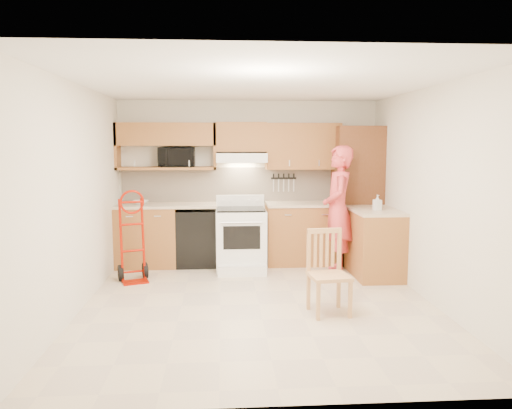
{
  "coord_description": "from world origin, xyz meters",
  "views": [
    {
      "loc": [
        -0.41,
        -5.55,
        1.85
      ],
      "look_at": [
        0.0,
        0.5,
        1.1
      ],
      "focal_mm": 34.95,
      "sensor_mm": 36.0,
      "label": 1
    }
  ],
  "objects": [
    {
      "name": "floor",
      "position": [
        0.0,
        0.0,
        -0.01
      ],
      "size": [
        4.0,
        4.5,
        0.02
      ],
      "primitive_type": "cube",
      "color": "beige",
      "rests_on": "ground"
    },
    {
      "name": "ceiling",
      "position": [
        0.0,
        0.0,
        2.51
      ],
      "size": [
        4.0,
        4.5,
        0.02
      ],
      "primitive_type": "cube",
      "color": "white",
      "rests_on": "ground"
    },
    {
      "name": "wall_back",
      "position": [
        0.0,
        2.26,
        1.25
      ],
      "size": [
        4.0,
        0.02,
        2.5
      ],
      "primitive_type": "cube",
      "color": "silver",
      "rests_on": "ground"
    },
    {
      "name": "wall_front",
      "position": [
        0.0,
        -2.26,
        1.25
      ],
      "size": [
        4.0,
        0.02,
        2.5
      ],
      "primitive_type": "cube",
      "color": "silver",
      "rests_on": "ground"
    },
    {
      "name": "wall_left",
      "position": [
        -2.01,
        0.0,
        1.25
      ],
      "size": [
        0.02,
        4.5,
        2.5
      ],
      "primitive_type": "cube",
      "color": "silver",
      "rests_on": "ground"
    },
    {
      "name": "wall_right",
      "position": [
        2.01,
        0.0,
        1.25
      ],
      "size": [
        0.02,
        4.5,
        2.5
      ],
      "primitive_type": "cube",
      "color": "silver",
      "rests_on": "ground"
    },
    {
      "name": "backsplash",
      "position": [
        0.0,
        2.23,
        1.2
      ],
      "size": [
        3.92,
        0.03,
        0.55
      ],
      "primitive_type": "cube",
      "color": "beige",
      "rests_on": "wall_back"
    },
    {
      "name": "lower_cab_left",
      "position": [
        -1.55,
        1.95,
        0.45
      ],
      "size": [
        0.9,
        0.6,
        0.9
      ],
      "primitive_type": "cube",
      "color": "brown",
      "rests_on": "ground"
    },
    {
      "name": "dishwasher",
      "position": [
        -0.8,
        1.95,
        0.42
      ],
      "size": [
        0.6,
        0.6,
        0.85
      ],
      "primitive_type": "cube",
      "color": "black",
      "rests_on": "ground"
    },
    {
      "name": "lower_cab_right",
      "position": [
        0.83,
        1.95,
        0.45
      ],
      "size": [
        1.14,
        0.6,
        0.9
      ],
      "primitive_type": "cube",
      "color": "brown",
      "rests_on": "ground"
    },
    {
      "name": "countertop_left",
      "position": [
        -1.25,
        1.95,
        0.92
      ],
      "size": [
        1.5,
        0.63,
        0.04
      ],
      "primitive_type": "cube",
      "color": "beige",
      "rests_on": "lower_cab_left"
    },
    {
      "name": "countertop_right",
      "position": [
        0.83,
        1.95,
        0.92
      ],
      "size": [
        1.14,
        0.63,
        0.04
      ],
      "primitive_type": "cube",
      "color": "beige",
      "rests_on": "lower_cab_right"
    },
    {
      "name": "cab_return_right",
      "position": [
        1.7,
        1.15,
        0.45
      ],
      "size": [
        0.6,
        1.0,
        0.9
      ],
      "primitive_type": "cube",
      "color": "brown",
      "rests_on": "ground"
    },
    {
      "name": "countertop_return",
      "position": [
        1.7,
        1.15,
        0.92
      ],
      "size": [
        0.63,
        1.0,
        0.04
      ],
      "primitive_type": "cube",
      "color": "beige",
      "rests_on": "cab_return_right"
    },
    {
      "name": "pantry_tall",
      "position": [
        1.65,
        1.95,
        1.05
      ],
      "size": [
        0.7,
        0.6,
        2.1
      ],
      "primitive_type": "cube",
      "color": "#582D12",
      "rests_on": "ground"
    },
    {
      "name": "upper_cab_left",
      "position": [
        -1.25,
        2.08,
        1.98
      ],
      "size": [
        1.5,
        0.33,
        0.34
      ],
      "primitive_type": "cube",
      "color": "brown",
      "rests_on": "wall_back"
    },
    {
      "name": "upper_shelf_mw",
      "position": [
        -1.25,
        2.08,
        1.47
      ],
      "size": [
        1.5,
        0.33,
        0.04
      ],
      "primitive_type": "cube",
      "color": "brown",
      "rests_on": "wall_back"
    },
    {
      "name": "upper_cab_center",
      "position": [
        -0.12,
        2.08,
        1.94
      ],
      "size": [
        0.76,
        0.33,
        0.44
      ],
      "primitive_type": "cube",
      "color": "brown",
      "rests_on": "wall_back"
    },
    {
      "name": "upper_cab_right",
      "position": [
        0.83,
        2.08,
        1.8
      ],
      "size": [
        1.14,
        0.33,
        0.7
      ],
      "primitive_type": "cube",
      "color": "brown",
      "rests_on": "wall_back"
    },
    {
      "name": "range_hood",
      "position": [
        -0.12,
        2.02,
        1.63
      ],
      "size": [
        0.76,
        0.46,
        0.14
      ],
      "primitive_type": "cube",
      "color": "white",
      "rests_on": "wall_back"
    },
    {
      "name": "knife_strip",
      "position": [
        0.55,
        2.21,
        1.24
      ],
      "size": [
        0.4,
        0.05,
        0.29
      ],
      "primitive_type": null,
      "color": "black",
      "rests_on": "backsplash"
    },
    {
      "name": "microwave",
      "position": [
        -1.1,
        2.08,
        1.64
      ],
      "size": [
        0.54,
        0.36,
        0.3
      ],
      "primitive_type": "imported",
      "rotation": [
        0.0,
        0.0,
        -0.0
      ],
      "color": "black",
      "rests_on": "upper_shelf_mw"
    },
    {
      "name": "range",
      "position": [
        -0.14,
        1.61,
        0.53
      ],
      "size": [
        0.72,
        0.95,
        1.07
      ],
      "primitive_type": null,
      "color": "white",
      "rests_on": "ground"
    },
    {
      "name": "person",
      "position": [
        1.22,
        1.35,
        0.91
      ],
      "size": [
        0.53,
        0.72,
        1.82
      ],
      "primitive_type": "imported",
      "rotation": [
        0.0,
        0.0,
        -1.72
      ],
      "color": "#DF4347",
      "rests_on": "ground"
    },
    {
      "name": "hand_truck",
      "position": [
        -1.61,
        1.08,
        0.56
      ],
      "size": [
        0.54,
        0.52,
        1.11
      ],
      "primitive_type": null,
      "rotation": [
        0.0,
        0.0,
        0.33
      ],
      "color": "#9B1000",
      "rests_on": "ground"
    },
    {
      "name": "dining_chair",
      "position": [
        0.73,
        -0.37,
        0.46
      ],
      "size": [
        0.46,
        0.49,
        0.91
      ],
      "primitive_type": null,
      "rotation": [
        0.0,
        0.0,
        0.12
      ],
      "color": "tan",
      "rests_on": "ground"
    },
    {
      "name": "soap_bottle",
      "position": [
        1.7,
        1.07,
        1.04
      ],
      "size": [
        0.11,
        0.11,
        0.21
      ],
      "primitive_type": "imported",
      "rotation": [
        0.0,
        0.0,
        0.19
      ],
      "color": "white",
      "rests_on": "countertop_return"
    },
    {
      "name": "bowl",
      "position": [
        -1.64,
        1.95,
        0.97
      ],
      "size": [
        0.24,
        0.24,
        0.06
      ],
      "primitive_type": "imported",
      "rotation": [
        0.0,
        0.0,
        0.03
      ],
      "color": "white",
      "rests_on": "countertop_left"
    }
  ]
}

